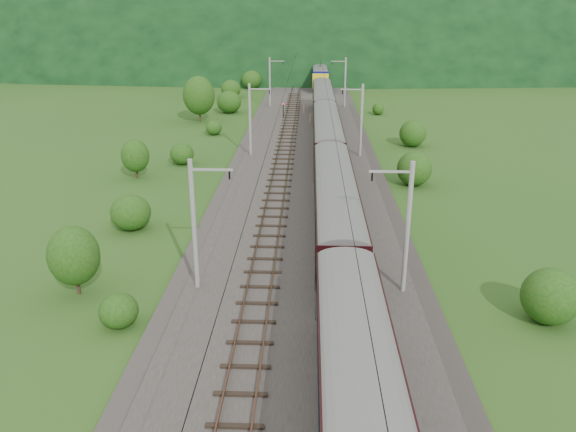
{
  "coord_description": "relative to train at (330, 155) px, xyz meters",
  "views": [
    {
      "loc": [
        0.48,
        -30.17,
        16.42
      ],
      "look_at": [
        -0.94,
        6.28,
        2.6
      ],
      "focal_mm": 35.0,
      "sensor_mm": 36.0,
      "label": 1
    }
  ],
  "objects": [
    {
      "name": "mountain_ridge",
      "position": [
        -122.4,
        280.56,
        -3.6
      ],
      "size": [
        336.0,
        280.0,
        132.0
      ],
      "primitive_type": "ellipsoid",
      "color": "black",
      "rests_on": "ground"
    },
    {
      "name": "vegetation_right",
      "position": [
        9.17,
        -17.42,
        -2.15
      ],
      "size": [
        7.36,
        103.21,
        3.17
      ],
      "color": "#164512",
      "rests_on": "ground"
    },
    {
      "name": "signal",
      "position": [
        -5.95,
        35.21,
        -2.03
      ],
      "size": [
        0.24,
        0.24,
        2.15
      ],
      "color": "black",
      "rests_on": "railbed"
    },
    {
      "name": "railbed",
      "position": [
        -2.4,
        -9.44,
        -3.45
      ],
      "size": [
        14.0,
        220.0,
        0.3
      ],
      "primitive_type": "cube",
      "color": "#38332D",
      "rests_on": "ground"
    },
    {
      "name": "hazard_post_far",
      "position": [
        -1.86,
        31.01,
        -2.57
      ],
      "size": [
        0.16,
        0.16,
        1.47
      ],
      "primitive_type": "cylinder",
      "color": "red",
      "rests_on": "railbed"
    },
    {
      "name": "track_right",
      "position": [
        -0.0,
        -9.44,
        -3.23
      ],
      "size": [
        2.4,
        220.0,
        0.27
      ],
      "color": "brown",
      "rests_on": "railbed"
    },
    {
      "name": "mountain_main",
      "position": [
        -2.4,
        240.56,
        -3.6
      ],
      "size": [
        504.0,
        360.0,
        244.0
      ],
      "primitive_type": "ellipsoid",
      "color": "black",
      "rests_on": "ground"
    },
    {
      "name": "ground",
      "position": [
        -2.4,
        -19.44,
        -3.6
      ],
      "size": [
        600.0,
        600.0,
        0.0
      ],
      "primitive_type": "plane",
      "color": "#234F18",
      "rests_on": "ground"
    },
    {
      "name": "catenary_right",
      "position": [
        3.72,
        12.56,
        0.9
      ],
      "size": [
        2.54,
        192.28,
        8.0
      ],
      "color": "gray",
      "rests_on": "railbed"
    },
    {
      "name": "track_left",
      "position": [
        -4.8,
        -9.44,
        -3.23
      ],
      "size": [
        2.4,
        220.0,
        0.27
      ],
      "color": "brown",
      "rests_on": "railbed"
    },
    {
      "name": "overhead_wires",
      "position": [
        -2.4,
        -9.44,
        3.5
      ],
      "size": [
        4.83,
        198.0,
        0.03
      ],
      "color": "black",
      "rests_on": "ground"
    },
    {
      "name": "vegetation_left",
      "position": [
        -16.33,
        -4.65,
        -1.16
      ],
      "size": [
        9.59,
        141.58,
        6.67
      ],
      "color": "#164512",
      "rests_on": "ground"
    },
    {
      "name": "train",
      "position": [
        0.0,
        0.0,
        0.0
      ],
      "size": [
        3.05,
        146.02,
        5.3
      ],
      "color": "black",
      "rests_on": "ground"
    },
    {
      "name": "catenary_left",
      "position": [
        -8.52,
        12.56,
        0.9
      ],
      "size": [
        2.54,
        192.28,
        8.0
      ],
      "color": "gray",
      "rests_on": "railbed"
    },
    {
      "name": "hazard_post_near",
      "position": [
        -2.84,
        38.51,
        -2.48
      ],
      "size": [
        0.17,
        0.17,
        1.63
      ],
      "primitive_type": "cylinder",
      "color": "red",
      "rests_on": "railbed"
    }
  ]
}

